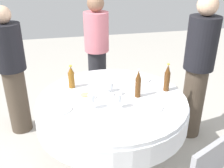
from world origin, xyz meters
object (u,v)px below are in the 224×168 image
Objects in this scene: wine_glass_rear at (118,98)px; plate_east at (59,109)px; dining_table at (112,110)px; wine_glass_west at (92,99)px; bottle_brown_mid at (138,84)px; plate_inner at (142,79)px; person_outer at (97,51)px; bottle_brown_left at (167,78)px; wine_glass_south at (106,83)px; wine_glass_north at (110,86)px; bottle_amber_outer at (71,77)px; plate_far at (151,107)px; plate_front at (86,96)px; person_north at (12,71)px; person_mid at (198,68)px.

wine_glass_rear reaches higher than plate_east.
wine_glass_west is (-0.23, -0.16, 0.25)m from dining_table.
bottle_brown_mid is 1.51× the size of plate_inner.
dining_table is 0.97× the size of person_outer.
bottle_brown_left is 2.17× the size of wine_glass_south.
wine_glass_north is 1.07× the size of wine_glass_rear.
bottle_amber_outer reaches higher than dining_table.
plate_far is 0.88m from plate_east.
plate_east is (-0.28, -0.19, -0.00)m from plate_front.
bottle_amber_outer reaches higher than plate_east.
bottle_brown_mid is at bearing -113.83° from plate_inner.
person_north is (-1.05, 0.74, 0.23)m from dining_table.
person_outer is (-0.23, 1.21, -0.03)m from bottle_brown_mid.
wine_glass_west is 0.85m from plate_inner.
person_outer is at bearing 66.21° from plate_east.
wine_glass_west is (-0.84, -0.21, -0.04)m from bottle_brown_left.
person_mid is at bearing 16.17° from bottle_brown_mid.
bottle_brown_left is at bearing -60.93° from plate_inner.
wine_glass_south is 0.95× the size of wine_glass_west.
plate_inner is (-0.17, 0.31, -0.14)m from bottle_brown_left.
wine_glass_west is at bearing -82.90° from plate_front.
dining_table is 0.32m from wine_glass_rear.
bottle_brown_mid is 0.52m from wine_glass_west.
wine_glass_west is 0.09× the size of person_mid.
bottle_amber_outer reaches higher than plate_front.
wine_glass_north reaches higher than dining_table.
bottle_amber_outer reaches higher than plate_far.
person_north is (-1.38, 1.01, 0.08)m from plate_far.
bottle_amber_outer is 0.67m from wine_glass_rear.
person_outer is (-0.30, 1.46, 0.10)m from plate_far.
plate_east is at bearing 169.63° from plate_far.
wine_glass_west is 1.34m from person_mid.
person_outer is 0.95× the size of person_mid.
bottle_amber_outer is 1.83× the size of wine_glass_south.
wine_glass_south is 0.09× the size of person_north.
person_outer reaches higher than person_north.
wine_glass_rear is 0.33m from plate_far.
plate_inner is at bearing 119.07° from bottle_brown_left.
bottle_amber_outer is 1.59× the size of wine_glass_north.
wine_glass_rear is at bearing -84.55° from dining_table.
wine_glass_north reaches higher than plate_east.
person_north is (-1.49, 0.38, 0.08)m from plate_inner.
dining_table is at bearing 95.45° from wine_glass_rear.
bottle_brown_mid is 0.18× the size of person_mid.
person_outer reaches higher than bottle_brown_left.
person_outer reaches higher than wine_glass_north.
dining_table is at bearing -90.00° from person_north.
bottle_amber_outer is 0.52m from wine_glass_west.
plate_inner is 0.80× the size of plate_east.
person_north is (-1.09, -0.45, -0.02)m from person_outer.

